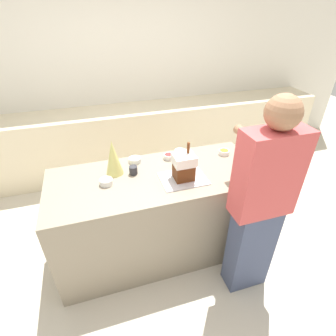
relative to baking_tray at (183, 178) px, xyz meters
name	(u,v)px	position (x,y,z in m)	size (l,w,h in m)	color
ground_plane	(159,246)	(-0.20, 0.12, -0.91)	(12.00, 12.00, 0.00)	beige
wall_back	(119,77)	(-0.20, 2.14, 0.39)	(8.00, 0.05, 2.60)	white
back_cabinet_block	(128,139)	(-0.20, 1.82, -0.45)	(6.00, 0.60, 0.93)	beige
kitchen_island	(158,214)	(-0.20, 0.12, -0.46)	(1.90, 0.80, 0.91)	gray
baking_tray	(183,178)	(0.00, 0.00, 0.00)	(0.39, 0.30, 0.01)	silver
gingerbread_house	(184,166)	(0.00, 0.00, 0.13)	(0.18, 0.16, 0.32)	#5B2D14
decorative_tree	(113,158)	(-0.55, 0.26, 0.16)	(0.15, 0.15, 0.32)	#DBD675
candy_bowl_far_right	(135,160)	(-0.34, 0.40, 0.02)	(0.11, 0.11, 0.04)	silver
candy_bowl_near_tray_left	(169,156)	(-0.02, 0.37, 0.02)	(0.10, 0.10, 0.05)	white
candy_bowl_beside_tree	(106,182)	(-0.64, 0.11, 0.02)	(0.11, 0.11, 0.05)	white
candy_bowl_front_corner	(224,152)	(0.54, 0.29, 0.02)	(0.10, 0.10, 0.04)	white
candy_bowl_behind_tray	(180,152)	(0.12, 0.43, 0.02)	(0.11, 0.11, 0.04)	silver
mug	(133,170)	(-0.39, 0.21, 0.03)	(0.07, 0.07, 0.08)	#2D2D33
person	(260,205)	(0.44, -0.48, -0.01)	(0.46, 0.57, 1.75)	#424C6B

